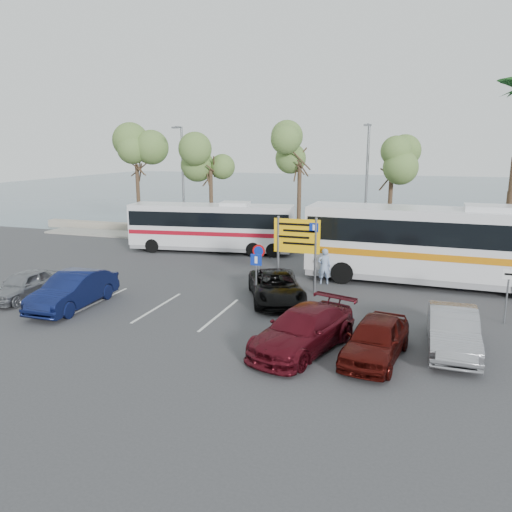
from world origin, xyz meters
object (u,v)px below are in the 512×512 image
(suv_black, at_px, (276,287))
(pedestrian_far, at_px, (460,271))
(pedestrian_near, at_px, (324,266))
(coach_bus_right, at_px, (441,248))
(car_maroon, at_px, (303,330))
(street_lamp_left, at_px, (182,178))
(car_silver_a, at_px, (25,285))
(car_silver_b, at_px, (453,330))
(car_blue, at_px, (73,290))
(street_lamp_right, at_px, (366,181))
(car_red, at_px, (376,339))
(coach_bus_left, at_px, (211,229))
(direction_sign, at_px, (297,242))

(suv_black, bearing_deg, pedestrian_far, 7.23)
(pedestrian_near, relative_size, pedestrian_far, 1.01)
(coach_bus_right, height_order, pedestrian_far, coach_bus_right)
(car_maroon, xyz_separation_m, pedestrian_far, (5.52, 9.68, 0.19))
(street_lamp_left, relative_size, pedestrian_near, 4.40)
(car_silver_a, bearing_deg, car_silver_b, -0.03)
(car_blue, xyz_separation_m, car_silver_b, (15.22, 0.10, -0.03))
(street_lamp_right, bearing_deg, suv_black, -101.75)
(car_maroon, distance_m, car_red, 2.40)
(street_lamp_right, distance_m, pedestrian_far, 9.84)
(coach_bus_left, bearing_deg, suv_black, -52.13)
(direction_sign, xyz_separation_m, car_maroon, (1.90, -6.70, -1.72))
(street_lamp_left, relative_size, car_blue, 1.73)
(direction_sign, relative_size, car_blue, 0.78)
(car_silver_a, xyz_separation_m, pedestrian_far, (18.88, 7.91, 0.27))
(coach_bus_left, relative_size, pedestrian_far, 5.99)
(street_lamp_right, xyz_separation_m, car_blue, (-10.52, -15.61, -3.84))
(car_red, relative_size, pedestrian_far, 2.25)
(coach_bus_right, bearing_deg, street_lamp_right, 122.66)
(car_silver_b, bearing_deg, car_blue, 179.59)
(pedestrian_near, bearing_deg, car_maroon, 78.54)
(coach_bus_right, relative_size, car_silver_a, 3.53)
(car_red, bearing_deg, car_silver_a, -177.65)
(street_lamp_right, xyz_separation_m, coach_bus_left, (-9.50, -3.02, -3.06))
(street_lamp_left, xyz_separation_m, car_blue, (2.48, -15.61, -3.84))
(car_blue, distance_m, car_silver_b, 15.22)
(car_silver_a, relative_size, car_silver_b, 0.85)
(street_lamp_left, xyz_separation_m, street_lamp_right, (13.00, 0.00, 0.00))
(street_lamp_right, bearing_deg, car_maroon, -90.34)
(street_lamp_left, distance_m, car_silver_b, 23.85)
(street_lamp_left, distance_m, pedestrian_near, 15.17)
(car_silver_a, relative_size, suv_black, 0.79)
(car_silver_b, relative_size, pedestrian_near, 2.43)
(car_silver_b, bearing_deg, pedestrian_near, 128.41)
(car_silver_b, bearing_deg, pedestrian_far, 84.18)
(car_maroon, bearing_deg, car_blue, -169.72)
(street_lamp_left, relative_size, car_maroon, 1.63)
(street_lamp_left, xyz_separation_m, car_red, (15.30, -17.02, -3.91))
(direction_sign, xyz_separation_m, car_red, (4.30, -6.70, -1.74))
(direction_sign, distance_m, pedestrian_far, 8.14)
(street_lamp_left, xyz_separation_m, pedestrian_far, (18.42, -7.33, -3.69))
(car_maroon, distance_m, suv_black, 5.55)
(car_silver_b, bearing_deg, car_red, -148.57)
(pedestrian_far, bearing_deg, car_red, 152.33)
(car_silver_a, bearing_deg, pedestrian_near, 29.15)
(car_silver_a, height_order, suv_black, suv_black)
(direction_sign, height_order, suv_black, direction_sign)
(coach_bus_left, height_order, car_red, coach_bus_left)
(car_blue, bearing_deg, car_silver_b, -1.10)
(car_blue, xyz_separation_m, suv_black, (8.02, 3.59, -0.10))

